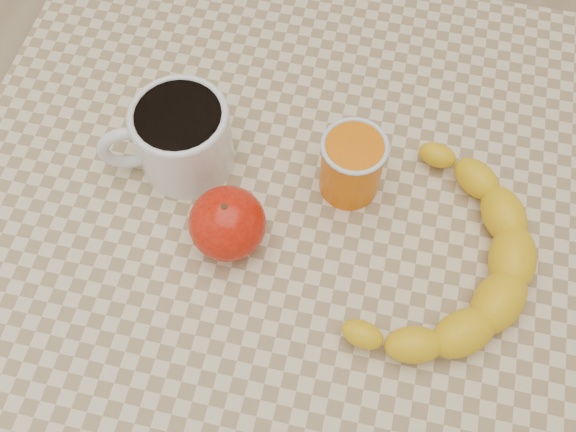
% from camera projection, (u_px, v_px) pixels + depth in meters
% --- Properties ---
extents(ground, '(3.00, 3.00, 0.00)m').
position_uv_depth(ground, '(288.00, 379.00, 1.39)').
color(ground, tan).
rests_on(ground, ground).
extents(table, '(0.80, 0.80, 0.75)m').
position_uv_depth(table, '(288.00, 255.00, 0.80)').
color(table, beige).
rests_on(table, ground).
extents(coffee_mug, '(0.16, 0.14, 0.09)m').
position_uv_depth(coffee_mug, '(180.00, 136.00, 0.72)').
color(coffee_mug, silver).
rests_on(coffee_mug, table).
extents(orange_juice_glass, '(0.07, 0.07, 0.09)m').
position_uv_depth(orange_juice_glass, '(352.00, 165.00, 0.71)').
color(orange_juice_glass, '#DA6206').
rests_on(orange_juice_glass, table).
extents(apple, '(0.09, 0.09, 0.08)m').
position_uv_depth(apple, '(227.00, 223.00, 0.68)').
color(apple, '#9A0C05').
rests_on(apple, table).
extents(banana, '(0.44, 0.46, 0.05)m').
position_uv_depth(banana, '(443.00, 259.00, 0.68)').
color(banana, yellow).
rests_on(banana, table).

